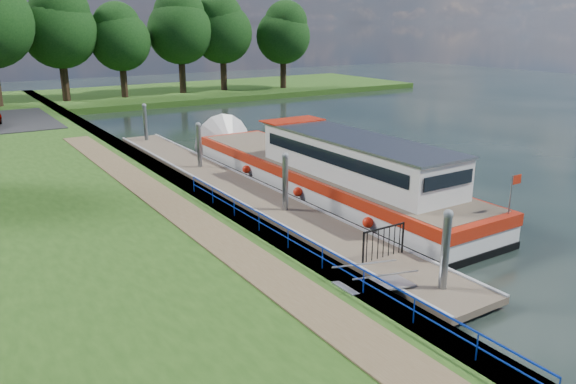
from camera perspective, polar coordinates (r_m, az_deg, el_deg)
ground at (r=18.62m, az=14.13°, el=-9.94°), size 160.00×160.00×0.00m
bank_edge at (r=29.02m, az=-11.49°, el=0.81°), size 1.10×90.00×0.78m
far_bank at (r=68.16m, az=-11.63°, el=9.80°), size 60.00×18.00×0.60m
footpath at (r=22.04m, az=-9.28°, el=-3.09°), size 1.60×40.00×0.05m
blue_fence at (r=18.48m, az=1.68°, el=-5.15°), size 0.04×18.04×0.72m
pontoon at (r=28.31m, az=-5.17°, el=0.25°), size 2.50×30.00×0.56m
mooring_piles at (r=28.02m, az=-5.23°, el=2.40°), size 0.30×27.30×3.55m
gangway at (r=17.47m, az=8.83°, el=-9.16°), size 2.58×1.00×0.92m
gate_panel at (r=19.56m, az=9.70°, el=-4.63°), size 1.85×0.05×1.15m
barge at (r=28.37m, az=2.98°, el=2.23°), size 4.36×21.15×4.78m
horizon_trees at (r=60.78m, az=-23.30°, el=15.25°), size 54.38×10.03×12.87m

